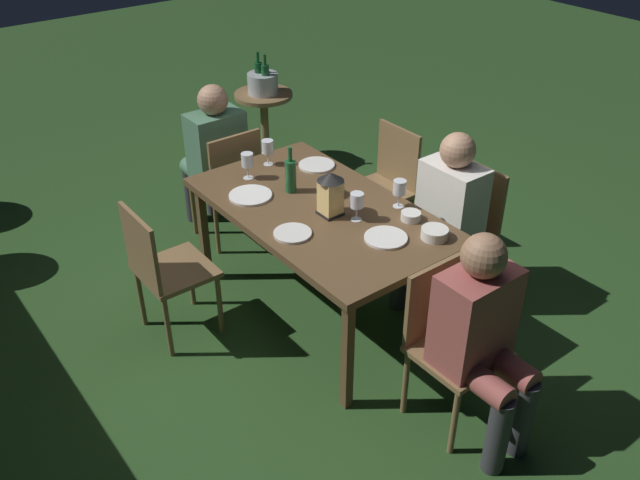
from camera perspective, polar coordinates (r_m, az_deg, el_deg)
ground_plane at (r=4.40m, az=0.00°, el=-5.77°), size 16.00×16.00×0.00m
dining_table at (r=4.01m, az=0.00°, el=2.01°), size 1.62×0.92×0.75m
chair_head_near at (r=3.50m, az=10.71°, el=-7.96°), size 0.40×0.42×0.87m
person_in_rust at (r=3.32m, az=13.44°, el=-7.64°), size 0.48×0.38×1.15m
chair_head_far at (r=4.89m, az=-7.61°, el=4.92°), size 0.40×0.42×0.87m
person_in_green at (r=4.98m, az=-8.90°, el=7.28°), size 0.48×0.38×1.15m
chair_side_left_a at (r=4.41m, az=11.79°, el=1.17°), size 0.42×0.40×0.87m
person_in_cream at (r=4.20m, az=10.22°, el=2.11°), size 0.38×0.47×1.15m
chair_side_right_b at (r=4.03m, az=-12.91°, el=-2.22°), size 0.42×0.40×0.87m
chair_side_left_b at (r=4.84m, az=5.42°, el=4.76°), size 0.42×0.40×0.87m
lantern_centerpiece at (r=3.84m, az=0.89°, el=4.08°), size 0.15×0.15×0.27m
green_bottle_on_table at (r=4.11m, az=-2.46°, el=5.43°), size 0.07×0.07×0.29m
wine_glass_a at (r=3.96m, az=6.64°, el=4.27°), size 0.08×0.08×0.17m
wine_glass_b at (r=4.44m, az=-4.39°, el=7.66°), size 0.08×0.08×0.17m
wine_glass_c at (r=3.81m, az=3.09°, el=3.21°), size 0.08×0.08×0.17m
wine_glass_d at (r=4.28m, az=-6.07°, el=6.55°), size 0.08×0.08×0.17m
plate_a at (r=4.11m, az=-5.81°, el=3.71°), size 0.26×0.26×0.01m
plate_b at (r=4.45m, az=-0.28°, el=6.26°), size 0.23×0.23×0.01m
plate_c at (r=3.70m, az=5.50°, el=0.18°), size 0.24×0.24×0.01m
plate_d at (r=3.73m, az=-2.30°, el=0.55°), size 0.21×0.21×0.01m
bowl_olives at (r=3.73m, az=9.53°, el=0.58°), size 0.15×0.15×0.06m
bowl_bread at (r=4.11m, az=0.95°, el=4.11°), size 0.14×0.14×0.05m
bowl_salad at (r=3.88m, az=7.57°, el=2.02°), size 0.11×0.11×0.05m
side_table at (r=6.06m, az=-4.65°, el=10.13°), size 0.50×0.50×0.65m
ice_bucket at (r=5.94m, az=-4.80°, el=13.02°), size 0.26×0.26×0.34m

